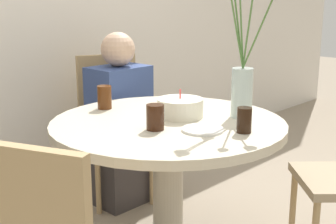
{
  "coord_description": "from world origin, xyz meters",
  "views": [
    {
      "loc": [
        -1.48,
        -1.4,
        1.26
      ],
      "look_at": [
        0.0,
        0.0,
        0.76
      ],
      "focal_mm": 50.0,
      "sensor_mm": 36.0,
      "label": 1
    }
  ],
  "objects_px": {
    "flower_vase": "(242,60)",
    "side_plate": "(203,130)",
    "chair_right_flank": "(112,119)",
    "birthday_cake": "(180,108)",
    "drink_glass_1": "(155,117)",
    "drink_glass_2": "(244,120)",
    "drink_glass_0": "(104,97)",
    "person_guest": "(120,126)"
  },
  "relations": [
    {
      "from": "drink_glass_0",
      "to": "drink_glass_2",
      "type": "distance_m",
      "value": 0.75
    },
    {
      "from": "drink_glass_0",
      "to": "chair_right_flank",
      "type": "bearing_deg",
      "value": 47.15
    },
    {
      "from": "chair_right_flank",
      "to": "birthday_cake",
      "type": "distance_m",
      "value": 0.9
    },
    {
      "from": "flower_vase",
      "to": "drink_glass_1",
      "type": "distance_m",
      "value": 0.49
    },
    {
      "from": "birthday_cake",
      "to": "flower_vase",
      "type": "distance_m",
      "value": 0.36
    },
    {
      "from": "chair_right_flank",
      "to": "side_plate",
      "type": "height_order",
      "value": "chair_right_flank"
    },
    {
      "from": "flower_vase",
      "to": "side_plate",
      "type": "xyz_separation_m",
      "value": [
        -0.3,
        -0.02,
        -0.26
      ]
    },
    {
      "from": "birthday_cake",
      "to": "side_plate",
      "type": "relative_size",
      "value": 1.21
    },
    {
      "from": "side_plate",
      "to": "drink_glass_1",
      "type": "relative_size",
      "value": 1.64
    },
    {
      "from": "flower_vase",
      "to": "drink_glass_0",
      "type": "height_order",
      "value": "flower_vase"
    },
    {
      "from": "birthday_cake",
      "to": "flower_vase",
      "type": "height_order",
      "value": "flower_vase"
    },
    {
      "from": "birthday_cake",
      "to": "person_guest",
      "type": "distance_m",
      "value": 0.75
    },
    {
      "from": "side_plate",
      "to": "birthday_cake",
      "type": "bearing_deg",
      "value": 64.65
    },
    {
      "from": "chair_right_flank",
      "to": "drink_glass_2",
      "type": "height_order",
      "value": "chair_right_flank"
    },
    {
      "from": "side_plate",
      "to": "person_guest",
      "type": "xyz_separation_m",
      "value": [
        0.31,
        0.89,
        -0.22
      ]
    },
    {
      "from": "drink_glass_0",
      "to": "person_guest",
      "type": "relative_size",
      "value": 0.11
    },
    {
      "from": "side_plate",
      "to": "drink_glass_2",
      "type": "distance_m",
      "value": 0.18
    },
    {
      "from": "person_guest",
      "to": "birthday_cake",
      "type": "bearing_deg",
      "value": -106.95
    },
    {
      "from": "drink_glass_0",
      "to": "drink_glass_2",
      "type": "xyz_separation_m",
      "value": [
        0.13,
        -0.74,
        -0.01
      ]
    },
    {
      "from": "person_guest",
      "to": "drink_glass_2",
      "type": "bearing_deg",
      "value": -101.68
    },
    {
      "from": "side_plate",
      "to": "drink_glass_2",
      "type": "xyz_separation_m",
      "value": [
        0.1,
        -0.14,
        0.05
      ]
    },
    {
      "from": "chair_right_flank",
      "to": "person_guest",
      "type": "bearing_deg",
      "value": -90.0
    },
    {
      "from": "chair_right_flank",
      "to": "drink_glass_2",
      "type": "xyz_separation_m",
      "value": [
        -0.28,
        -1.18,
        0.26
      ]
    },
    {
      "from": "side_plate",
      "to": "drink_glass_2",
      "type": "relative_size",
      "value": 1.68
    },
    {
      "from": "flower_vase",
      "to": "side_plate",
      "type": "relative_size",
      "value": 4.52
    },
    {
      "from": "flower_vase",
      "to": "drink_glass_0",
      "type": "relative_size",
      "value": 6.92
    },
    {
      "from": "birthday_cake",
      "to": "drink_glass_1",
      "type": "xyz_separation_m",
      "value": [
        -0.23,
        -0.07,
        0.01
      ]
    },
    {
      "from": "person_guest",
      "to": "flower_vase",
      "type": "bearing_deg",
      "value": -90.69
    },
    {
      "from": "drink_glass_2",
      "to": "drink_glass_0",
      "type": "bearing_deg",
      "value": 99.75
    },
    {
      "from": "flower_vase",
      "to": "drink_glass_0",
      "type": "bearing_deg",
      "value": 119.54
    },
    {
      "from": "birthday_cake",
      "to": "drink_glass_0",
      "type": "bearing_deg",
      "value": 109.66
    },
    {
      "from": "flower_vase",
      "to": "person_guest",
      "type": "distance_m",
      "value": 1.0
    },
    {
      "from": "birthday_cake",
      "to": "drink_glass_1",
      "type": "relative_size",
      "value": 1.99
    },
    {
      "from": "chair_right_flank",
      "to": "birthday_cake",
      "type": "height_order",
      "value": "chair_right_flank"
    },
    {
      "from": "birthday_cake",
      "to": "drink_glass_2",
      "type": "xyz_separation_m",
      "value": [
        -0.01,
        -0.36,
        0.01
      ]
    },
    {
      "from": "drink_glass_0",
      "to": "birthday_cake",
      "type": "bearing_deg",
      "value": -70.34
    },
    {
      "from": "birthday_cake",
      "to": "drink_glass_2",
      "type": "height_order",
      "value": "birthday_cake"
    },
    {
      "from": "chair_right_flank",
      "to": "flower_vase",
      "type": "relative_size",
      "value": 1.13
    },
    {
      "from": "drink_glass_2",
      "to": "birthday_cake",
      "type": "bearing_deg",
      "value": 88.6
    },
    {
      "from": "drink_glass_0",
      "to": "drink_glass_1",
      "type": "height_order",
      "value": "drink_glass_0"
    },
    {
      "from": "drink_glass_2",
      "to": "chair_right_flank",
      "type": "bearing_deg",
      "value": 76.8
    },
    {
      "from": "flower_vase",
      "to": "drink_glass_2",
      "type": "xyz_separation_m",
      "value": [
        -0.2,
        -0.16,
        -0.21
      ]
    }
  ]
}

